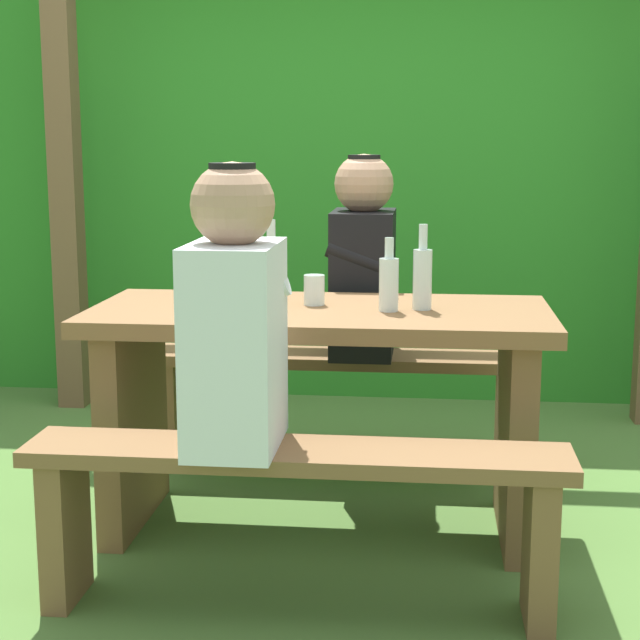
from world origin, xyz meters
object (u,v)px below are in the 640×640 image
person_white_shirt (235,318)px  drinking_glass (314,290)px  bench_far (337,387)px  bench_near (296,494)px  bottle_center (422,276)px  bottle_left (271,271)px  cell_phone (227,297)px  picnic_table (320,379)px  person_black_coat (363,264)px  bottle_right (389,282)px

person_white_shirt → drinking_glass: bearing=78.2°
bench_far → person_white_shirt: size_ratio=1.95×
bench_near → bottle_center: bearing=61.9°
person_white_shirt → bottle_center: (0.46, 0.58, 0.03)m
bottle_left → bottle_center: bottle_left is taller
bottle_left → cell_phone: bottle_left is taller
drinking_glass → bottle_left: bearing=-176.1°
picnic_table → cell_phone: 0.42m
bench_near → person_black_coat: size_ratio=1.95×
drinking_glass → cell_phone: bearing=164.4°
bench_far → person_black_coat: size_ratio=1.95×
person_white_shirt → person_black_coat: bearing=77.6°
picnic_table → cell_phone: bearing=156.3°
bottle_center → cell_phone: bearing=168.3°
bench_near → bottle_center: 0.82m
person_white_shirt → bottle_left: 0.61m
bottle_left → cell_phone: 0.21m
bottle_right → person_black_coat: bearing=101.0°
picnic_table → cell_phone: (-0.32, 0.14, 0.23)m
bench_far → cell_phone: size_ratio=10.00×
bench_far → bench_near: bearing=-90.0°
bottle_center → person_white_shirt: bearing=-128.8°
person_white_shirt → person_black_coat: size_ratio=1.00×
bottle_left → bottle_center: bearing=-4.7°
bench_near → bottle_right: (0.21, 0.54, 0.48)m
picnic_table → bottle_left: size_ratio=5.29×
picnic_table → bench_far: 0.59m
bottle_right → picnic_table: bearing=171.7°
bottle_left → bottle_right: bearing=-12.1°
picnic_table → drinking_glass: (-0.02, 0.06, 0.27)m
bench_near → bench_far: 1.14m
bench_far → bottle_right: bearing=-70.7°
person_white_shirt → picnic_table: bearing=74.8°
bottle_right → cell_phone: size_ratio=1.58×
person_black_coat → cell_phone: (-0.41, -0.43, -0.06)m
person_white_shirt → cell_phone: person_white_shirt is taller
picnic_table → bottle_right: 0.38m
bench_far → person_black_coat: (0.09, -0.00, 0.46)m
cell_phone → bottle_left: bearing=-3.6°
bench_near → drinking_glass: bearing=92.2°
person_white_shirt → person_black_coat: (0.25, 1.13, 0.00)m
person_white_shirt → cell_phone: size_ratio=5.14×
bottle_left → cell_phone: bearing=150.5°
bottle_center → cell_phone: 0.65m
bottle_left → cell_phone: size_ratio=1.89×
bench_far → person_black_coat: 0.47m
bottle_left → person_white_shirt: bearing=-89.7°
bench_near → person_black_coat: (0.09, 1.13, 0.46)m
bench_near → drinking_glass: size_ratio=14.94×
picnic_table → bottle_left: bearing=162.8°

